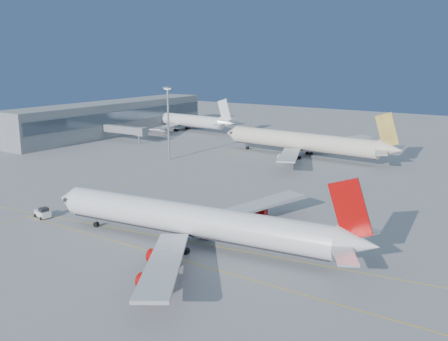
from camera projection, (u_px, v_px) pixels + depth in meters
ground at (204, 232)px, 103.86m from camera, size 500.00×500.00×0.00m
terminal at (112, 118)px, 233.31m from camera, size 18.40×110.00×15.00m
jet_bridge at (126, 130)px, 211.48m from camera, size 23.60×3.60×6.90m
taxiway_lines at (169, 212)px, 116.97m from camera, size 118.86×140.00×0.02m
airliner_virgin at (196, 221)px, 95.09m from camera, size 68.71×61.32×16.96m
airliner_etihad at (305, 142)px, 179.65m from camera, size 70.76×65.24×18.46m
airliner_third at (182, 120)px, 244.66m from camera, size 63.36×58.30×16.99m
pushback_tug at (43, 213)px, 113.09m from camera, size 4.65×3.36×2.42m
light_mast at (168, 117)px, 173.58m from camera, size 2.20×2.20×25.44m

